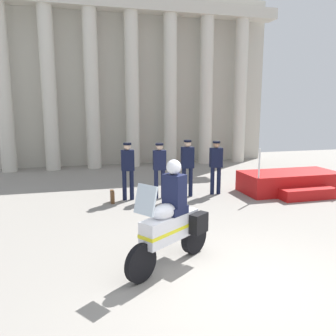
{
  "coord_description": "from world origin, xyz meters",
  "views": [
    {
      "loc": [
        -2.52,
        -4.49,
        2.78
      ],
      "look_at": [
        -0.48,
        3.2,
        1.35
      ],
      "focal_mm": 36.39,
      "sensor_mm": 36.0,
      "label": 1
    }
  ],
  "objects_px": {
    "officer_in_row_3": "(216,163)",
    "officer_in_row_1": "(160,166)",
    "officer_in_row_0": "(128,167)",
    "briefcase_on_ground": "(112,197)",
    "motorcycle_with_rider": "(173,222)",
    "reviewing_stand": "(291,183)",
    "officer_in_row_2": "(187,164)"
  },
  "relations": [
    {
      "from": "officer_in_row_3",
      "to": "officer_in_row_1",
      "type": "bearing_deg",
      "value": 3.45
    },
    {
      "from": "officer_in_row_0",
      "to": "briefcase_on_ground",
      "type": "xyz_separation_m",
      "value": [
        -0.5,
        -0.18,
        -0.85
      ]
    },
    {
      "from": "officer_in_row_0",
      "to": "briefcase_on_ground",
      "type": "distance_m",
      "value": 1.0
    },
    {
      "from": "officer_in_row_0",
      "to": "briefcase_on_ground",
      "type": "relative_size",
      "value": 4.83
    },
    {
      "from": "officer_in_row_3",
      "to": "briefcase_on_ground",
      "type": "bearing_deg",
      "value": 5.42
    },
    {
      "from": "officer_in_row_0",
      "to": "motorcycle_with_rider",
      "type": "xyz_separation_m",
      "value": [
        0.13,
        -4.5,
        -0.23
      ]
    },
    {
      "from": "reviewing_stand",
      "to": "officer_in_row_0",
      "type": "distance_m",
      "value": 5.39
    },
    {
      "from": "reviewing_stand",
      "to": "officer_in_row_2",
      "type": "xyz_separation_m",
      "value": [
        -3.48,
        0.35,
        0.73
      ]
    },
    {
      "from": "officer_in_row_0",
      "to": "motorcycle_with_rider",
      "type": "relative_size",
      "value": 0.91
    },
    {
      "from": "reviewing_stand",
      "to": "briefcase_on_ground",
      "type": "height_order",
      "value": "reviewing_stand"
    },
    {
      "from": "reviewing_stand",
      "to": "officer_in_row_3",
      "type": "height_order",
      "value": "officer_in_row_3"
    },
    {
      "from": "officer_in_row_1",
      "to": "officer_in_row_2",
      "type": "height_order",
      "value": "officer_in_row_2"
    },
    {
      "from": "officer_in_row_2",
      "to": "officer_in_row_3",
      "type": "xyz_separation_m",
      "value": [
        0.98,
        0.06,
        -0.04
      ]
    },
    {
      "from": "officer_in_row_3",
      "to": "officer_in_row_2",
      "type": "bearing_deg",
      "value": 5.98
    },
    {
      "from": "reviewing_stand",
      "to": "officer_in_row_1",
      "type": "height_order",
      "value": "officer_in_row_1"
    },
    {
      "from": "briefcase_on_ground",
      "to": "officer_in_row_1",
      "type": "bearing_deg",
      "value": 5.22
    },
    {
      "from": "officer_in_row_0",
      "to": "officer_in_row_1",
      "type": "height_order",
      "value": "officer_in_row_0"
    },
    {
      "from": "officer_in_row_1",
      "to": "motorcycle_with_rider",
      "type": "relative_size",
      "value": 0.9
    },
    {
      "from": "reviewing_stand",
      "to": "briefcase_on_ground",
      "type": "bearing_deg",
      "value": 177.58
    },
    {
      "from": "officer_in_row_3",
      "to": "reviewing_stand",
      "type": "bearing_deg",
      "value": 173.5
    },
    {
      "from": "reviewing_stand",
      "to": "officer_in_row_0",
      "type": "bearing_deg",
      "value": 175.38
    },
    {
      "from": "reviewing_stand",
      "to": "officer_in_row_3",
      "type": "distance_m",
      "value": 2.63
    },
    {
      "from": "officer_in_row_0",
      "to": "officer_in_row_2",
      "type": "height_order",
      "value": "officer_in_row_2"
    },
    {
      "from": "motorcycle_with_rider",
      "to": "briefcase_on_ground",
      "type": "xyz_separation_m",
      "value": [
        -0.63,
        4.32,
        -0.61
      ]
    },
    {
      "from": "officer_in_row_1",
      "to": "officer_in_row_3",
      "type": "distance_m",
      "value": 1.86
    },
    {
      "from": "officer_in_row_2",
      "to": "motorcycle_with_rider",
      "type": "height_order",
      "value": "motorcycle_with_rider"
    },
    {
      "from": "officer_in_row_1",
      "to": "motorcycle_with_rider",
      "type": "xyz_separation_m",
      "value": [
        -0.83,
        -4.45,
        -0.21
      ]
    },
    {
      "from": "officer_in_row_0",
      "to": "motorcycle_with_rider",
      "type": "distance_m",
      "value": 4.51
    },
    {
      "from": "officer_in_row_2",
      "to": "briefcase_on_ground",
      "type": "xyz_separation_m",
      "value": [
        -2.35,
        -0.1,
        -0.87
      ]
    },
    {
      "from": "officer_in_row_2",
      "to": "briefcase_on_ground",
      "type": "height_order",
      "value": "officer_in_row_2"
    },
    {
      "from": "reviewing_stand",
      "to": "officer_in_row_1",
      "type": "bearing_deg",
      "value": 175.02
    },
    {
      "from": "officer_in_row_2",
      "to": "motorcycle_with_rider",
      "type": "xyz_separation_m",
      "value": [
        -1.72,
        -4.42,
        -0.26
      ]
    }
  ]
}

